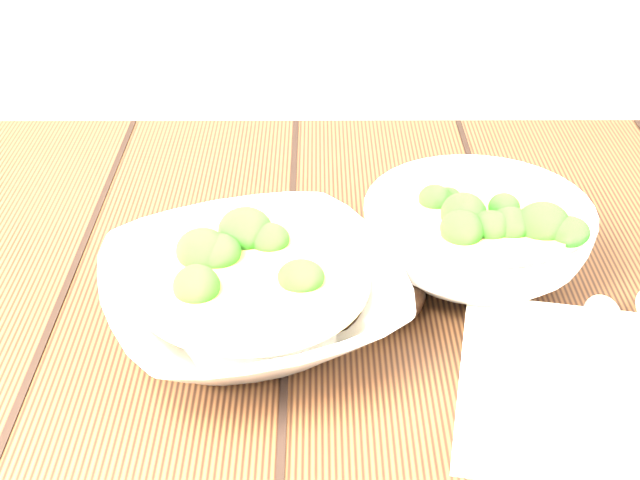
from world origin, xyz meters
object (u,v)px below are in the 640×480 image
Objects in this scene: soup_bowl_front at (252,296)px; soup_bowl_back at (476,235)px; trivet at (360,289)px; table at (311,421)px; napkin at (622,395)px.

soup_bowl_back is at bearing 24.04° from soup_bowl_front.
table is at bearing -152.32° from trivet.
napkin reaches higher than table.
napkin is (0.08, -0.18, -0.03)m from soup_bowl_back.
trivet is 0.23m from napkin.
trivet is 0.48× the size of napkin.
soup_bowl_back is 0.12m from trivet.
soup_bowl_back is 0.20m from napkin.
table is 0.23m from soup_bowl_back.
trivet is (0.09, 0.03, -0.02)m from soup_bowl_front.
napkin is (0.19, -0.13, -0.01)m from trivet.
table is 10.38× the size of trivet.
soup_bowl_back is at bearing 126.57° from napkin.
table is 0.16m from soup_bowl_front.
soup_bowl_front reaches higher than napkin.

